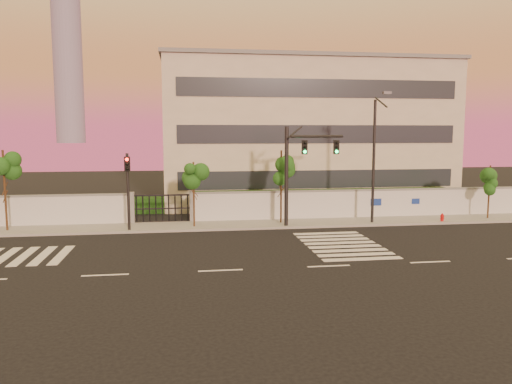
% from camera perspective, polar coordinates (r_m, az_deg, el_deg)
% --- Properties ---
extents(ground, '(120.00, 120.00, 0.00)m').
position_cam_1_polar(ground, '(22.62, -4.07, -8.95)').
color(ground, black).
rests_on(ground, ground).
extents(sidewalk, '(60.00, 3.00, 0.15)m').
position_cam_1_polar(sidewalk, '(32.82, -5.47, -3.85)').
color(sidewalk, gray).
rests_on(sidewalk, ground).
extents(perimeter_wall, '(60.00, 0.36, 2.20)m').
position_cam_1_polar(perimeter_wall, '(34.13, -5.44, -1.74)').
color(perimeter_wall, silver).
rests_on(perimeter_wall, ground).
extents(hedge_row, '(41.00, 4.25, 1.80)m').
position_cam_1_polar(hedge_row, '(36.94, -4.01, -1.47)').
color(hedge_row, '#143811').
rests_on(hedge_row, ground).
extents(institutional_building, '(24.40, 12.40, 12.25)m').
position_cam_1_polar(institutional_building, '(44.96, 5.28, 6.83)').
color(institutional_building, '#B8AE9C').
rests_on(institutional_building, ground).
extents(distant_skyscraper, '(16.00, 16.00, 118.00)m').
position_cam_1_polar(distant_skyscraper, '(313.31, -20.83, 16.68)').
color(distant_skyscraper, slate).
rests_on(distant_skyscraper, ground).
extents(road_markings, '(57.00, 7.62, 0.02)m').
position_cam_1_polar(road_markings, '(26.20, -8.18, -6.78)').
color(road_markings, silver).
rests_on(road_markings, ground).
extents(street_tree_c, '(1.59, 1.27, 5.09)m').
position_cam_1_polar(street_tree_c, '(34.02, -26.82, 2.05)').
color(street_tree_c, '#382314').
rests_on(street_tree_c, ground).
extents(street_tree_d, '(1.41, 1.12, 4.29)m').
position_cam_1_polar(street_tree_d, '(31.90, -7.11, 1.41)').
color(street_tree_d, '#382314').
rests_on(street_tree_d, ground).
extents(street_tree_e, '(1.42, 1.13, 4.97)m').
position_cam_1_polar(street_tree_e, '(33.05, 2.93, 2.51)').
color(street_tree_e, '#382314').
rests_on(street_tree_e, ground).
extents(street_tree_f, '(1.44, 1.15, 3.86)m').
position_cam_1_polar(street_tree_f, '(38.43, 25.16, 1.26)').
color(street_tree_f, '#382314').
rests_on(street_tree_f, ground).
extents(traffic_signal_main, '(4.03, 1.49, 6.51)m').
position_cam_1_polar(traffic_signal_main, '(32.05, 4.95, 3.18)').
color(traffic_signal_main, black).
rests_on(traffic_signal_main, ground).
extents(traffic_signal_secondary, '(0.38, 0.36, 4.88)m').
position_cam_1_polar(traffic_signal_secondary, '(31.50, -14.44, 1.07)').
color(traffic_signal_secondary, black).
rests_on(traffic_signal_secondary, ground).
extents(streetlight_east, '(0.52, 2.08, 8.64)m').
position_cam_1_polar(streetlight_east, '(33.76, 13.43, 4.15)').
color(streetlight_east, black).
rests_on(streetlight_east, ground).
extents(fire_hydrant, '(0.26, 0.26, 0.68)m').
position_cam_1_polar(fire_hydrant, '(36.12, 20.50, -2.84)').
color(fire_hydrant, '#B60C0E').
rests_on(fire_hydrant, ground).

